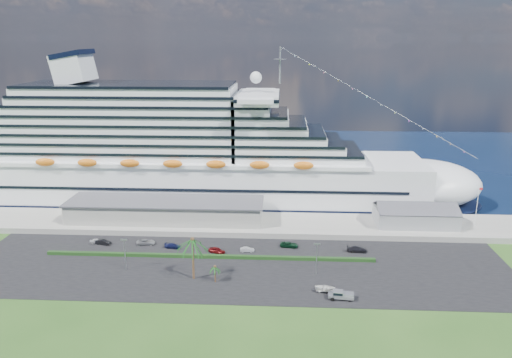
# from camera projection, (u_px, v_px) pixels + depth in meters

# --- Properties ---
(ground) EXTENTS (420.00, 420.00, 0.00)m
(ground) POSITION_uv_depth(u_px,v_px,m) (233.00, 288.00, 117.37)
(ground) COLOR #254B19
(ground) RESTS_ON ground
(asphalt_lot) EXTENTS (140.00, 38.00, 0.12)m
(asphalt_lot) POSITION_uv_depth(u_px,v_px,m) (237.00, 267.00, 127.93)
(asphalt_lot) COLOR black
(asphalt_lot) RESTS_ON ground
(wharf) EXTENTS (240.00, 20.00, 1.80)m
(wharf) POSITION_uv_depth(u_px,v_px,m) (245.00, 224.00, 155.57)
(wharf) COLOR gray
(wharf) RESTS_ON ground
(water) EXTENTS (420.00, 160.00, 0.02)m
(water) POSITION_uv_depth(u_px,v_px,m) (259.00, 159.00, 242.30)
(water) COLOR black
(water) RESTS_ON ground
(cruise_ship) EXTENTS (191.00, 38.00, 54.00)m
(cruise_ship) POSITION_uv_depth(u_px,v_px,m) (189.00, 156.00, 175.45)
(cruise_ship) COLOR silver
(cruise_ship) RESTS_ON ground
(terminal_building) EXTENTS (61.00, 15.00, 6.30)m
(terminal_building) POSITION_uv_depth(u_px,v_px,m) (166.00, 210.00, 155.74)
(terminal_building) COLOR gray
(terminal_building) RESTS_ON wharf
(port_shed) EXTENTS (24.00, 12.31, 7.37)m
(port_shed) POSITION_uv_depth(u_px,v_px,m) (415.00, 216.00, 151.94)
(port_shed) COLOR gray
(port_shed) RESTS_ON wharf
(flagpole) EXTENTS (1.08, 0.16, 12.00)m
(flagpole) POSITION_uv_depth(u_px,v_px,m) (477.00, 205.00, 149.95)
(flagpole) COLOR silver
(flagpole) RESTS_ON wharf
(hedge) EXTENTS (88.00, 1.10, 0.90)m
(hedge) POSITION_uv_depth(u_px,v_px,m) (209.00, 256.00, 133.01)
(hedge) COLOR black
(hedge) RESTS_ON asphalt_lot
(lamp_post_left) EXTENTS (1.60, 0.35, 8.27)m
(lamp_post_left) POSITION_uv_depth(u_px,v_px,m) (125.00, 250.00, 125.05)
(lamp_post_left) COLOR gray
(lamp_post_left) RESTS_ON asphalt_lot
(lamp_post_right) EXTENTS (1.60, 0.35, 8.27)m
(lamp_post_right) POSITION_uv_depth(u_px,v_px,m) (317.00, 255.00, 122.58)
(lamp_post_right) COLOR gray
(lamp_post_right) RESTS_ON asphalt_lot
(palm_tall) EXTENTS (8.82, 8.82, 11.13)m
(palm_tall) POSITION_uv_depth(u_px,v_px,m) (192.00, 244.00, 119.23)
(palm_tall) COLOR #47301E
(palm_tall) RESTS_ON ground
(palm_short) EXTENTS (3.53, 3.53, 4.56)m
(palm_short) POSITION_uv_depth(u_px,v_px,m) (215.00, 268.00, 119.01)
(palm_short) COLOR #47301E
(palm_short) RESTS_ON ground
(parked_car_0) EXTENTS (3.94, 2.04, 1.28)m
(parked_car_0) POSITION_uv_depth(u_px,v_px,m) (97.00, 241.00, 142.61)
(parked_car_0) COLOR silver
(parked_car_0) RESTS_ON asphalt_lot
(parked_car_1) EXTENTS (4.67, 2.38, 1.47)m
(parked_car_1) POSITION_uv_depth(u_px,v_px,m) (103.00, 242.00, 141.63)
(parked_car_1) COLOR black
(parked_car_1) RESTS_ON asphalt_lot
(parked_car_2) EXTENTS (5.47, 3.10, 1.44)m
(parked_car_2) POSITION_uv_depth(u_px,v_px,m) (146.00, 242.00, 141.60)
(parked_car_2) COLOR gray
(parked_car_2) RESTS_ON asphalt_lot
(parked_car_3) EXTENTS (4.73, 2.45, 1.31)m
(parked_car_3) POSITION_uv_depth(u_px,v_px,m) (173.00, 246.00, 139.25)
(parked_car_3) COLOR #12173F
(parked_car_3) RESTS_ON asphalt_lot
(parked_car_4) EXTENTS (5.01, 3.64, 1.58)m
(parked_car_4) POSITION_uv_depth(u_px,v_px,m) (217.00, 250.00, 135.96)
(parked_car_4) COLOR #600C0E
(parked_car_4) RESTS_ON asphalt_lot
(parked_car_5) EXTENTS (3.85, 1.35, 1.27)m
(parked_car_5) POSITION_uv_depth(u_px,v_px,m) (247.00, 250.00, 136.82)
(parked_car_5) COLOR #B9BBC1
(parked_car_5) RESTS_ON asphalt_lot
(parked_car_6) EXTENTS (5.32, 3.10, 1.39)m
(parked_car_6) POSITION_uv_depth(u_px,v_px,m) (289.00, 245.00, 139.86)
(parked_car_6) COLOR black
(parked_car_6) RESTS_ON asphalt_lot
(parked_car_7) EXTENTS (5.51, 2.32, 1.59)m
(parked_car_7) POSITION_uv_depth(u_px,v_px,m) (357.00, 249.00, 136.68)
(parked_car_7) COLOR black
(parked_car_7) RESTS_ON asphalt_lot
(pickup_truck) EXTENTS (5.89, 2.64, 2.01)m
(pickup_truck) POSITION_uv_depth(u_px,v_px,m) (341.00, 295.00, 111.78)
(pickup_truck) COLOR black
(pickup_truck) RESTS_ON asphalt_lot
(boat_trailer) EXTENTS (5.37, 3.40, 1.55)m
(boat_trailer) POSITION_uv_depth(u_px,v_px,m) (325.00, 288.00, 114.92)
(boat_trailer) COLOR gray
(boat_trailer) RESTS_ON asphalt_lot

